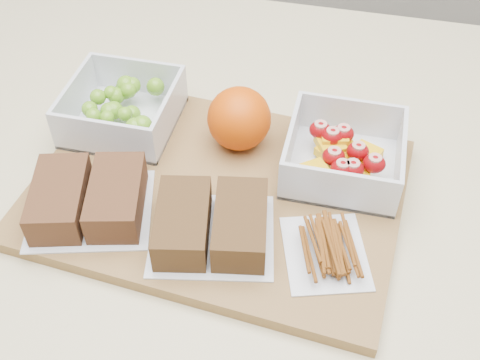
{
  "coord_description": "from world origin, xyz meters",
  "views": [
    {
      "loc": [
        0.11,
        -0.47,
        1.42
      ],
      "look_at": [
        -0.0,
        -0.0,
        0.93
      ],
      "focal_mm": 45.0,
      "sensor_mm": 36.0,
      "label": 1
    }
  ],
  "objects_px": {
    "cutting_board": "(217,192)",
    "sandwich_bag_left": "(88,198)",
    "pretzel_bag": "(326,247)",
    "grape_container": "(124,108)",
    "sandwich_bag_center": "(212,224)",
    "orange": "(239,119)",
    "fruit_container": "(343,156)"
  },
  "relations": [
    {
      "from": "fruit_container",
      "to": "pretzel_bag",
      "type": "xyz_separation_m",
      "value": [
        -0.0,
        -0.13,
        -0.01
      ]
    },
    {
      "from": "grape_container",
      "to": "orange",
      "type": "xyz_separation_m",
      "value": [
        0.15,
        -0.0,
        0.01
      ]
    },
    {
      "from": "sandwich_bag_center",
      "to": "pretzel_bag",
      "type": "relative_size",
      "value": 1.24
    },
    {
      "from": "cutting_board",
      "to": "sandwich_bag_left",
      "type": "distance_m",
      "value": 0.15
    },
    {
      "from": "cutting_board",
      "to": "sandwich_bag_left",
      "type": "relative_size",
      "value": 2.62
    },
    {
      "from": "pretzel_bag",
      "to": "grape_container",
      "type": "bearing_deg",
      "value": 151.51
    },
    {
      "from": "fruit_container",
      "to": "orange",
      "type": "height_order",
      "value": "orange"
    },
    {
      "from": "cutting_board",
      "to": "fruit_container",
      "type": "height_order",
      "value": "fruit_container"
    },
    {
      "from": "cutting_board",
      "to": "fruit_container",
      "type": "distance_m",
      "value": 0.15
    },
    {
      "from": "pretzel_bag",
      "to": "sandwich_bag_center",
      "type": "bearing_deg",
      "value": -177.97
    },
    {
      "from": "pretzel_bag",
      "to": "cutting_board",
      "type": "bearing_deg",
      "value": 153.79
    },
    {
      "from": "cutting_board",
      "to": "grape_container",
      "type": "relative_size",
      "value": 3.19
    },
    {
      "from": "sandwich_bag_center",
      "to": "pretzel_bag",
      "type": "bearing_deg",
      "value": 2.03
    },
    {
      "from": "cutting_board",
      "to": "sandwich_bag_center",
      "type": "bearing_deg",
      "value": -74.3
    },
    {
      "from": "fruit_container",
      "to": "cutting_board",
      "type": "bearing_deg",
      "value": -155.33
    },
    {
      "from": "sandwich_bag_center",
      "to": "cutting_board",
      "type": "bearing_deg",
      "value": 101.12
    },
    {
      "from": "fruit_container",
      "to": "orange",
      "type": "bearing_deg",
      "value": 172.07
    },
    {
      "from": "orange",
      "to": "sandwich_bag_left",
      "type": "relative_size",
      "value": 0.48
    },
    {
      "from": "sandwich_bag_center",
      "to": "pretzel_bag",
      "type": "xyz_separation_m",
      "value": [
        0.12,
        0.0,
        -0.01
      ]
    },
    {
      "from": "fruit_container",
      "to": "sandwich_bag_left",
      "type": "distance_m",
      "value": 0.29
    },
    {
      "from": "orange",
      "to": "sandwich_bag_center",
      "type": "bearing_deg",
      "value": -87.75
    },
    {
      "from": "cutting_board",
      "to": "grape_container",
      "type": "bearing_deg",
      "value": 154.03
    },
    {
      "from": "grape_container",
      "to": "sandwich_bag_left",
      "type": "height_order",
      "value": "grape_container"
    },
    {
      "from": "sandwich_bag_center",
      "to": "pretzel_bag",
      "type": "height_order",
      "value": "sandwich_bag_center"
    },
    {
      "from": "sandwich_bag_left",
      "to": "fruit_container",
      "type": "bearing_deg",
      "value": 26.17
    },
    {
      "from": "cutting_board",
      "to": "grape_container",
      "type": "height_order",
      "value": "grape_container"
    },
    {
      "from": "cutting_board",
      "to": "orange",
      "type": "relative_size",
      "value": 5.41
    },
    {
      "from": "fruit_container",
      "to": "sandwich_bag_center",
      "type": "relative_size",
      "value": 0.87
    },
    {
      "from": "orange",
      "to": "fruit_container",
      "type": "bearing_deg",
      "value": -7.93
    },
    {
      "from": "grape_container",
      "to": "sandwich_bag_center",
      "type": "distance_m",
      "value": 0.22
    },
    {
      "from": "cutting_board",
      "to": "grape_container",
      "type": "xyz_separation_m",
      "value": [
        -0.14,
        0.08,
        0.03
      ]
    },
    {
      "from": "cutting_board",
      "to": "sandwich_bag_left",
      "type": "bearing_deg",
      "value": -147.67
    }
  ]
}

